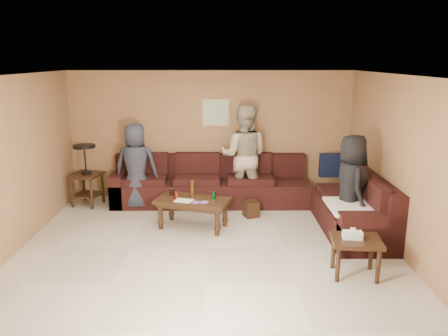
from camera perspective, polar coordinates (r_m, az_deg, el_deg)
name	(u,v)px	position (r m, az deg, el deg)	size (l,w,h in m)	color
room	(206,137)	(6.08, -2.31, 4.10)	(5.60, 5.50, 2.50)	beige
sectional_sofa	(255,195)	(7.89, 4.07, -3.56)	(4.65, 2.90, 0.97)	black
coffee_table	(193,203)	(7.17, -4.11, -4.62)	(1.30, 0.92, 0.77)	#321E10
end_table_left	(86,174)	(8.61, -17.55, -0.74)	(0.62, 0.62, 1.16)	#321E10
side_table_right	(356,244)	(5.86, 16.81, -9.50)	(0.66, 0.56, 0.65)	#321E10
waste_bin	(251,209)	(7.74, 3.54, -5.35)	(0.23, 0.23, 0.28)	#321E10
wall_art	(216,113)	(8.52, -1.09, 7.25)	(0.52, 0.04, 0.52)	tan
person_left	(136,166)	(8.16, -11.41, 0.25)	(0.78, 0.51, 1.60)	#282C38
person_middle	(244,156)	(8.19, 2.58, 1.64)	(0.92, 0.72, 1.90)	tan
person_right	(351,186)	(7.00, 16.21, -2.31)	(0.79, 0.51, 1.61)	black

